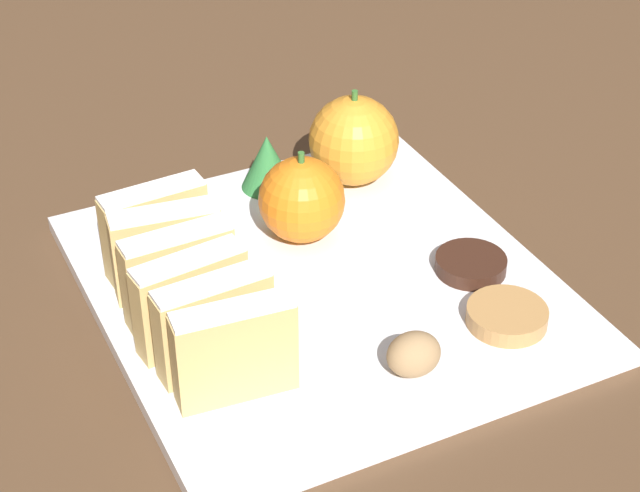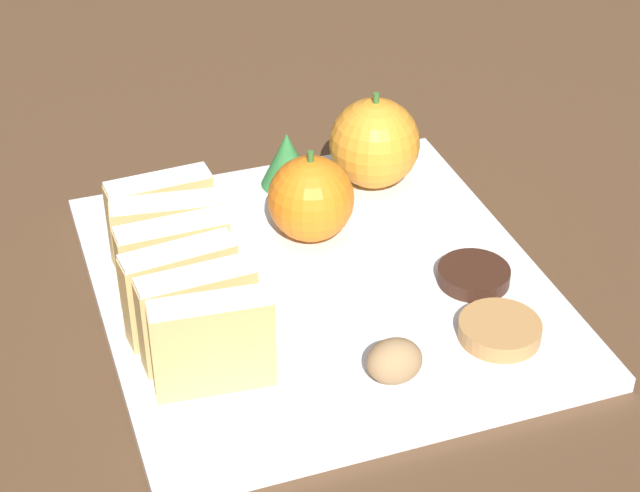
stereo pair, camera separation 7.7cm
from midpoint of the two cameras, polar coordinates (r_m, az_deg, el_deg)
name	(u,v)px [view 2 (the right image)]	position (r m, az deg, el deg)	size (l,w,h in m)	color
ground_plane	(320,292)	(0.80, 2.77, -2.58)	(6.00, 6.00, 0.00)	#513823
serving_platter	(320,286)	(0.79, 2.79, -2.23)	(0.32, 0.34, 0.01)	white
stollen_slice_front	(213,344)	(0.68, -2.50, -5.37)	(0.08, 0.03, 0.07)	tan
stollen_slice_second	(198,316)	(0.70, -3.38, -3.86)	(0.08, 0.02, 0.07)	tan
stollen_slice_third	(181,291)	(0.72, -4.41, -2.50)	(0.08, 0.03, 0.07)	tan
stollen_slice_fourth	(174,265)	(0.75, -4.86, -1.11)	(0.08, 0.02, 0.07)	tan
stollen_slice_fifth	(168,241)	(0.77, -5.30, 0.19)	(0.08, 0.03, 0.07)	tan
stollen_slice_sixth	(161,218)	(0.80, -5.73, 1.40)	(0.08, 0.03, 0.07)	tan
orange_near	(311,199)	(0.82, 2.21, 2.45)	(0.07, 0.07, 0.08)	orange
orange_far	(375,143)	(0.89, 5.43, 5.41)	(0.08, 0.08, 0.08)	orange
walnut	(394,361)	(0.70, 7.17, -6.23)	(0.04, 0.03, 0.03)	#9E7A51
chocolate_cookie	(474,275)	(0.80, 10.96, -1.63)	(0.05, 0.05, 0.01)	#381E14
gingerbread_cookie	(500,330)	(0.75, 12.50, -4.51)	(0.06, 0.06, 0.01)	#B27F47
evergreen_sprig	(287,159)	(0.89, 0.72, 4.58)	(0.04, 0.04, 0.05)	#2D7538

